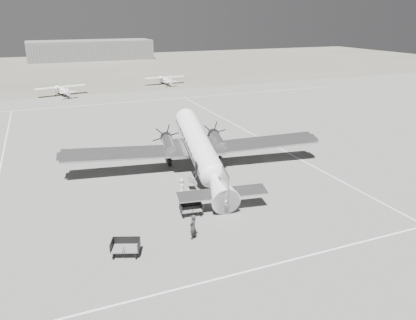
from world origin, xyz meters
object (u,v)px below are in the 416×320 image
object	(u,v)px
baggage_cart_near	(191,209)
baggage_cart_far	(126,248)
hangar_main	(91,50)
light_plane_right	(165,80)
light_plane_left	(62,91)
dc3_airliner	(200,150)
passenger	(182,187)
ramp_agent	(188,199)
ground_crew	(193,227)

from	to	relation	value
baggage_cart_near	baggage_cart_far	bearing A→B (deg)	-139.52
hangar_main	light_plane_right	distance (m)	64.23
light_plane_left	dc3_airliner	bearing A→B (deg)	-92.35
hangar_main	baggage_cart_far	world-z (taller)	hangar_main
dc3_airliner	passenger	bearing A→B (deg)	-121.82
ramp_agent	passenger	world-z (taller)	ramp_agent
baggage_cart_near	ramp_agent	distance (m)	1.23
hangar_main	passenger	distance (m)	122.15
passenger	light_plane_right	bearing A→B (deg)	5.03
ground_crew	ramp_agent	size ratio (longest dim) A/B	1.06
hangar_main	ramp_agent	xyz separation A→B (m)	(-8.31, -124.54, -2.44)
light_plane_left	passenger	world-z (taller)	light_plane_left
baggage_cart_near	passenger	distance (m)	3.88
baggage_cart_near	hangar_main	bearing A→B (deg)	94.38
hangar_main	light_plane_left	xyz separation A→B (m)	(-14.37, -69.21, -2.28)
light_plane_right	ground_crew	bearing A→B (deg)	-108.07
dc3_airliner	passenger	distance (m)	5.29
baggage_cart_near	passenger	xyz separation A→B (m)	(0.56, 3.83, 0.27)
hangar_main	dc3_airliner	bearing A→B (deg)	-92.28
dc3_airliner	light_plane_left	bearing A→B (deg)	109.50
light_plane_left	light_plane_right	xyz separation A→B (m)	(22.45, 5.53, -0.05)
light_plane_left	passenger	bearing A→B (deg)	-96.56
hangar_main	ground_crew	size ratio (longest dim) A/B	22.95
baggage_cart_near	ground_crew	world-z (taller)	ground_crew
light_plane_right	passenger	world-z (taller)	light_plane_right
dc3_airliner	ramp_agent	bearing A→B (deg)	-110.76
light_plane_right	ground_crew	xyz separation A→B (m)	(-17.67, -65.42, -0.06)
hangar_main	ramp_agent	world-z (taller)	hangar_main
light_plane_left	ramp_agent	distance (m)	55.66
baggage_cart_near	ramp_agent	xyz separation A→B (m)	(0.17, 1.16, 0.36)
light_plane_right	ground_crew	world-z (taller)	light_plane_right
light_plane_left	baggage_cart_near	bearing A→B (deg)	-97.59
hangar_main	light_plane_right	bearing A→B (deg)	-82.77
dc3_airliner	baggage_cart_near	size ratio (longest dim) A/B	14.91
dc3_airliner	ramp_agent	world-z (taller)	dc3_airliner
baggage_cart_far	passenger	bearing A→B (deg)	70.72
light_plane_right	dc3_airliner	bearing A→B (deg)	-106.20
baggage_cart_far	passenger	world-z (taller)	passenger
ramp_agent	passenger	size ratio (longest dim) A/B	1.12
dc3_airliner	baggage_cart_near	xyz separation A→B (m)	(-3.77, -7.64, -2.02)
light_plane_right	baggage_cart_near	bearing A→B (deg)	-107.91
ground_crew	ramp_agent	world-z (taller)	ground_crew
hangar_main	passenger	size ratio (longest dim) A/B	27.20
hangar_main	ground_crew	world-z (taller)	hangar_main
hangar_main	baggage_cart_near	xyz separation A→B (m)	(-8.48, -125.69, -2.80)
hangar_main	ramp_agent	bearing A→B (deg)	-93.82
dc3_airliner	light_plane_right	distance (m)	55.88
passenger	ground_crew	bearing A→B (deg)	-172.51
light_plane_left	baggage_cart_near	world-z (taller)	light_plane_left
light_plane_right	light_plane_left	bearing A→B (deg)	-169.12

